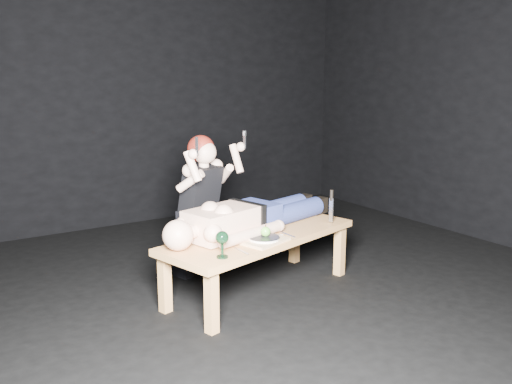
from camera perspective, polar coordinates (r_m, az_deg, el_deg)
ground at (r=4.11m, az=1.95°, el=-10.59°), size 5.00×5.00×0.00m
back_wall at (r=6.01m, az=-11.93°, el=11.04°), size 5.00×0.00×5.00m
table at (r=4.09m, az=0.38°, el=-7.34°), size 1.64×0.95×0.45m
lying_man at (r=4.09m, az=-0.39°, el=-2.09°), size 1.62×0.84×0.26m
kneeling_woman at (r=4.34m, az=-6.40°, el=-1.31°), size 0.80×0.85×1.17m
serving_tray at (r=3.81m, az=0.84°, el=-5.07°), size 0.37×0.31×0.02m
plate at (r=3.81m, az=0.84°, el=-4.82°), size 0.27×0.27×0.02m
apple at (r=3.81m, az=1.00°, el=-4.12°), size 0.07×0.07×0.07m
goblet at (r=3.48m, az=-3.53°, el=-5.45°), size 0.10×0.10×0.17m
fork_flat at (r=3.62m, az=-1.51°, el=-6.15°), size 0.01×0.16×0.01m
knife_flat at (r=3.97m, az=3.34°, el=-4.47°), size 0.02×0.16×0.01m
spoon_flat at (r=3.98m, az=1.65°, el=-4.43°), size 0.15×0.10×0.01m
carving_knife at (r=4.30m, az=7.81°, el=-1.51°), size 0.04×0.05×0.27m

